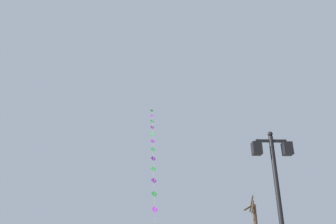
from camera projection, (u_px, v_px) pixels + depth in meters
twin_lantern_lamp_post at (276, 179)px, 9.69m from camera, size 1.25×0.28×4.85m
kite_train at (153, 154)px, 29.64m from camera, size 1.15×18.85×17.67m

